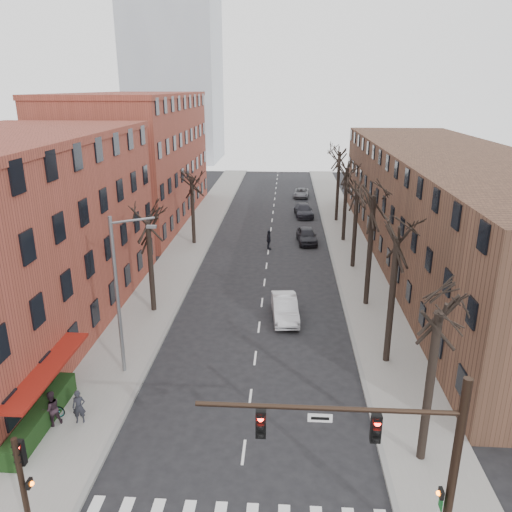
% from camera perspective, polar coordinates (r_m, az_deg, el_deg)
% --- Properties ---
extents(sidewalk_left, '(4.00, 90.00, 0.15)m').
position_cam_1_polar(sidewalk_left, '(52.01, -7.31, 1.78)').
color(sidewalk_left, gray).
rests_on(sidewalk_left, ground).
extents(sidewalk_right, '(4.00, 90.00, 0.15)m').
position_cam_1_polar(sidewalk_right, '(51.50, 10.47, 1.44)').
color(sidewalk_right, gray).
rests_on(sidewalk_right, ground).
extents(building_left_near, '(12.00, 26.00, 12.00)m').
position_cam_1_polar(building_left_near, '(35.02, -26.89, 1.53)').
color(building_left_near, brown).
rests_on(building_left_near, ground).
extents(building_left_far, '(12.00, 28.00, 14.00)m').
position_cam_1_polar(building_left_far, '(61.00, -13.55, 10.60)').
color(building_left_far, brown).
rests_on(building_left_far, ground).
extents(building_right, '(12.00, 50.00, 10.00)m').
position_cam_1_polar(building_right, '(47.22, 21.23, 5.08)').
color(building_right, '#533527').
rests_on(building_right, ground).
extents(office_tower, '(18.00, 18.00, 60.00)m').
position_cam_1_polar(office_tower, '(112.34, -9.65, 26.16)').
color(office_tower, '#B2B7BF').
rests_on(office_tower, ground).
extents(awning_left, '(1.20, 7.00, 0.15)m').
position_cam_1_polar(awning_left, '(27.30, -21.99, -16.54)').
color(awning_left, maroon).
rests_on(awning_left, ground).
extents(hedge, '(0.80, 6.00, 1.00)m').
position_cam_1_polar(hedge, '(26.26, -23.31, -16.54)').
color(hedge, '#1B3512').
rests_on(hedge, sidewalk_left).
extents(tree_right_a, '(5.20, 5.20, 10.00)m').
position_cam_1_polar(tree_right_a, '(24.16, 18.23, -21.24)').
color(tree_right_a, black).
rests_on(tree_right_a, ground).
extents(tree_right_b, '(5.20, 5.20, 10.80)m').
position_cam_1_polar(tree_right_b, '(30.54, 14.60, -11.67)').
color(tree_right_b, black).
rests_on(tree_right_b, ground).
extents(tree_right_c, '(5.20, 5.20, 11.60)m').
position_cam_1_polar(tree_right_c, '(37.55, 12.41, -5.50)').
color(tree_right_c, black).
rests_on(tree_right_c, ground).
extents(tree_right_d, '(5.20, 5.20, 10.00)m').
position_cam_1_polar(tree_right_d, '(44.89, 10.95, -1.31)').
color(tree_right_d, black).
rests_on(tree_right_d, ground).
extents(tree_right_e, '(5.20, 5.20, 10.80)m').
position_cam_1_polar(tree_right_e, '(52.42, 9.91, 1.70)').
color(tree_right_e, black).
rests_on(tree_right_e, ground).
extents(tree_right_f, '(5.20, 5.20, 11.60)m').
position_cam_1_polar(tree_right_f, '(60.08, 9.13, 3.94)').
color(tree_right_f, black).
rests_on(tree_right_f, ground).
extents(tree_left_a, '(5.20, 5.20, 9.50)m').
position_cam_1_polar(tree_left_a, '(36.45, -11.56, -6.21)').
color(tree_left_a, black).
rests_on(tree_left_a, ground).
extents(tree_left_b, '(5.20, 5.20, 9.50)m').
position_cam_1_polar(tree_left_b, '(51.02, -7.07, 1.36)').
color(tree_left_b, black).
rests_on(tree_left_b, ground).
extents(signal_mast_arm, '(8.14, 0.30, 7.20)m').
position_cam_1_polar(signal_mast_arm, '(17.18, 16.64, -21.00)').
color(signal_mast_arm, black).
rests_on(signal_mast_arm, ground).
extents(signal_pole_left, '(0.47, 0.44, 4.40)m').
position_cam_1_polar(signal_pole_left, '(19.95, -25.08, -22.34)').
color(signal_pole_left, black).
rests_on(signal_pole_left, ground).
extents(streetlight, '(2.45, 0.22, 9.03)m').
position_cam_1_polar(streetlight, '(27.31, -15.29, -3.75)').
color(streetlight, slate).
rests_on(streetlight, ground).
extents(silver_sedan, '(2.07, 4.85, 1.56)m').
position_cam_1_polar(silver_sedan, '(34.42, 3.31, -5.95)').
color(silver_sedan, silver).
rests_on(silver_sedan, ground).
extents(parked_car_near, '(2.25, 4.73, 1.56)m').
position_cam_1_polar(parked_car_near, '(51.15, 5.81, 2.37)').
color(parked_car_near, black).
rests_on(parked_car_near, ground).
extents(parked_car_mid, '(2.49, 5.22, 1.47)m').
position_cam_1_polar(parked_car_mid, '(61.82, 5.46, 5.22)').
color(parked_car_mid, black).
rests_on(parked_car_mid, ground).
extents(parked_car_far, '(2.37, 4.56, 1.23)m').
position_cam_1_polar(parked_car_far, '(72.77, 5.20, 7.19)').
color(parked_car_far, slate).
rests_on(parked_car_far, ground).
extents(pedestrian_a, '(0.67, 0.51, 1.66)m').
position_cam_1_polar(pedestrian_a, '(25.73, -19.58, -15.94)').
color(pedestrian_a, black).
rests_on(pedestrian_a, sidewalk_left).
extents(pedestrian_b, '(1.07, 1.06, 1.74)m').
position_cam_1_polar(pedestrian_b, '(25.98, -22.35, -15.82)').
color(pedestrian_b, black).
rests_on(pedestrian_b, sidewalk_left).
extents(pedestrian_crossing, '(0.74, 1.22, 1.94)m').
position_cam_1_polar(pedestrian_crossing, '(48.71, 1.47, 1.85)').
color(pedestrian_crossing, black).
rests_on(pedestrian_crossing, ground).
extents(bicycle, '(1.78, 0.65, 0.93)m').
position_cam_1_polar(bicycle, '(26.83, -22.83, -15.75)').
color(bicycle, gray).
rests_on(bicycle, sidewalk_left).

